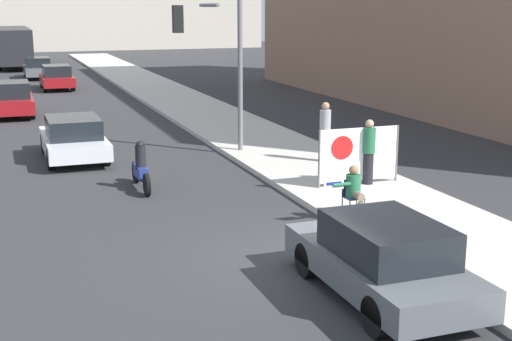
{
  "coord_description": "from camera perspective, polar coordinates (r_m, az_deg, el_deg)",
  "views": [
    {
      "loc": [
        -5.42,
        -12.06,
        4.85
      ],
      "look_at": [
        0.22,
        3.39,
        1.01
      ],
      "focal_mm": 50.0,
      "sensor_mm": 36.0,
      "label": 1
    }
  ],
  "objects": [
    {
      "name": "parked_car_curbside",
      "position": [
        12.19,
        10.09,
        -6.98
      ],
      "size": [
        1.78,
        4.14,
        1.4
      ],
      "color": "#565B60",
      "rests_on": "ground_plane"
    },
    {
      "name": "ground_plane",
      "position": [
        14.08,
        3.93,
        -7.05
      ],
      "size": [
        160.0,
        160.0,
        0.0
      ],
      "primitive_type": "plane",
      "color": "#303033"
    },
    {
      "name": "traffic_light_pole",
      "position": [
        22.97,
        -3.24,
        9.72
      ],
      "size": [
        2.25,
        2.02,
        4.98
      ],
      "color": "slate",
      "rests_on": "sidewalk_curb"
    },
    {
      "name": "city_bus_on_road",
      "position": [
        61.06,
        -18.88,
        9.54
      ],
      "size": [
        2.58,
        11.97,
        3.04
      ],
      "color": "#232328",
      "rests_on": "ground_plane"
    },
    {
      "name": "sidewalk_curb",
      "position": [
        28.82,
        -2.19,
        3.59
      ],
      "size": [
        3.63,
        90.0,
        0.16
      ],
      "primitive_type": "cube",
      "color": "beige",
      "rests_on": "ground_plane"
    },
    {
      "name": "motorcycle_on_road",
      "position": [
        19.3,
        -9.21,
        0.13
      ],
      "size": [
        0.28,
        2.15,
        1.34
      ],
      "color": "navy",
      "rests_on": "ground_plane"
    },
    {
      "name": "seated_protester",
      "position": [
        16.21,
        7.85,
        -1.55
      ],
      "size": [
        0.97,
        0.77,
        1.17
      ],
      "rotation": [
        0.0,
        0.0,
        -0.39
      ],
      "color": "#474C56",
      "rests_on": "sidewalk_curb"
    },
    {
      "name": "car_on_road_far_lane",
      "position": [
        50.52,
        -17.05,
        7.86
      ],
      "size": [
        1.75,
        4.25,
        1.42
      ],
      "color": "#565B60",
      "rests_on": "ground_plane"
    },
    {
      "name": "protest_banner",
      "position": [
        19.1,
        8.19,
        1.29
      ],
      "size": [
        2.37,
        0.06,
        1.53
      ],
      "color": "slate",
      "rests_on": "sidewalk_curb"
    },
    {
      "name": "car_on_road_nearest",
      "position": [
        23.53,
        -14.39,
        2.54
      ],
      "size": [
        1.85,
        4.34,
        1.38
      ],
      "color": "silver",
      "rests_on": "ground_plane"
    },
    {
      "name": "car_on_road_midblock",
      "position": [
        33.55,
        -18.99,
        5.42
      ],
      "size": [
        1.8,
        4.14,
        1.55
      ],
      "color": "maroon",
      "rests_on": "ground_plane"
    },
    {
      "name": "jogger_on_sidewalk",
      "position": [
        19.17,
        9.0,
        1.53
      ],
      "size": [
        0.34,
        0.34,
        1.74
      ],
      "rotation": [
        0.0,
        0.0,
        3.63
      ],
      "color": "black",
      "rests_on": "sidewalk_curb"
    },
    {
      "name": "pedestrian_behind",
      "position": [
        21.81,
        5.55,
        3.16
      ],
      "size": [
        0.34,
        0.34,
        1.82
      ],
      "rotation": [
        0.0,
        0.0,
        1.69
      ],
      "color": "#334775",
      "rests_on": "sidewalk_curb"
    },
    {
      "name": "car_on_road_distant",
      "position": [
        43.63,
        -15.66,
        7.2
      ],
      "size": [
        1.76,
        4.14,
        1.42
      ],
      "color": "maroon",
      "rests_on": "ground_plane"
    }
  ]
}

